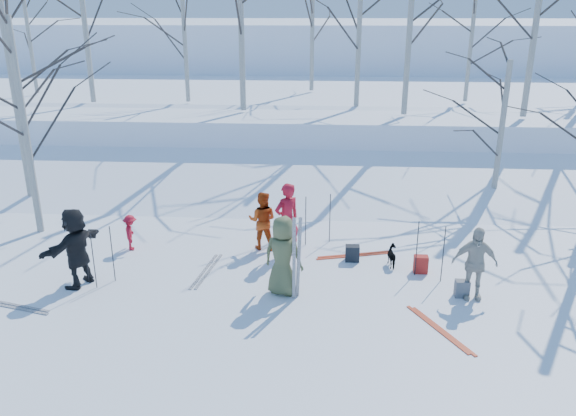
# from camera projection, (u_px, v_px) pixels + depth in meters

# --- Properties ---
(ground) EXTENTS (120.00, 120.00, 0.00)m
(ground) POSITION_uv_depth(u_px,v_px,m) (283.00, 284.00, 12.69)
(ground) COLOR white
(ground) RESTS_ON ground
(snow_ramp) EXTENTS (70.00, 9.49, 4.12)m
(snow_ramp) POSITION_uv_depth(u_px,v_px,m) (299.00, 186.00, 19.22)
(snow_ramp) COLOR white
(snow_ramp) RESTS_ON ground
(snow_plateau) EXTENTS (70.00, 18.00, 2.20)m
(snow_plateau) POSITION_uv_depth(u_px,v_px,m) (309.00, 112.00, 28.34)
(snow_plateau) COLOR white
(snow_plateau) RESTS_ON ground
(far_hill) EXTENTS (90.00, 30.00, 6.00)m
(far_hill) POSITION_uv_depth(u_px,v_px,m) (317.00, 58.00, 47.76)
(far_hill) COLOR white
(far_hill) RESTS_ON ground
(skier_olive_center) EXTENTS (1.00, 0.81, 1.77)m
(skier_olive_center) POSITION_uv_depth(u_px,v_px,m) (283.00, 256.00, 12.01)
(skier_olive_center) COLOR #4D5533
(skier_olive_center) RESTS_ON ground
(skier_red_north) EXTENTS (0.82, 0.78, 1.89)m
(skier_red_north) POSITION_uv_depth(u_px,v_px,m) (287.00, 220.00, 13.91)
(skier_red_north) COLOR #AC1021
(skier_red_north) RESTS_ON ground
(skier_redor_behind) EXTENTS (0.79, 0.64, 1.53)m
(skier_redor_behind) POSITION_uv_depth(u_px,v_px,m) (262.00, 220.00, 14.37)
(skier_redor_behind) COLOR #B53C0D
(skier_redor_behind) RESTS_ON ground
(skier_red_seated) EXTENTS (0.50, 0.68, 0.94)m
(skier_red_seated) POSITION_uv_depth(u_px,v_px,m) (131.00, 233.00, 14.38)
(skier_red_seated) COLOR #AC1021
(skier_red_seated) RESTS_ON ground
(skier_cream_east) EXTENTS (0.97, 0.44, 1.62)m
(skier_cream_east) POSITION_uv_depth(u_px,v_px,m) (474.00, 263.00, 11.83)
(skier_cream_east) COLOR beige
(skier_cream_east) RESTS_ON ground
(skier_grey_west) EXTENTS (1.11, 1.77, 1.82)m
(skier_grey_west) POSITION_uv_depth(u_px,v_px,m) (76.00, 247.00, 12.37)
(skier_grey_west) COLOR black
(skier_grey_west) RESTS_ON ground
(dog) EXTENTS (0.36, 0.62, 0.50)m
(dog) POSITION_uv_depth(u_px,v_px,m) (393.00, 256.00, 13.52)
(dog) COLOR black
(dog) RESTS_ON ground
(upright_ski_left) EXTENTS (0.08, 0.16, 1.90)m
(upright_ski_left) POSITION_uv_depth(u_px,v_px,m) (294.00, 259.00, 11.69)
(upright_ski_left) COLOR silver
(upright_ski_left) RESTS_ON ground
(upright_ski_right) EXTENTS (0.14, 0.23, 1.89)m
(upright_ski_right) POSITION_uv_depth(u_px,v_px,m) (299.00, 258.00, 11.76)
(upright_ski_right) COLOR silver
(upright_ski_right) RESTS_ON ground
(ski_pair_a) EXTENTS (1.18, 2.00, 0.02)m
(ski_pair_a) POSITION_uv_depth(u_px,v_px,m) (353.00, 255.00, 14.16)
(ski_pair_a) COLOR red
(ski_pair_a) RESTS_ON ground
(ski_pair_b) EXTENTS (1.76, 2.06, 0.02)m
(ski_pair_b) POSITION_uv_depth(u_px,v_px,m) (440.00, 329.00, 10.87)
(ski_pair_b) COLOR red
(ski_pair_b) RESTS_ON ground
(ski_pair_c) EXTENTS (1.12, 2.00, 0.02)m
(ski_pair_c) POSITION_uv_depth(u_px,v_px,m) (11.00, 306.00, 11.75)
(ski_pair_c) COLOR silver
(ski_pair_c) RESTS_ON ground
(ski_pair_d) EXTENTS (0.67, 1.95, 0.02)m
(ski_pair_d) POSITION_uv_depth(u_px,v_px,m) (206.00, 271.00, 13.30)
(ski_pair_d) COLOR silver
(ski_pair_d) RESTS_ON ground
(ski_pole_a) EXTENTS (0.02, 0.02, 1.34)m
(ski_pole_a) POSITION_uv_depth(u_px,v_px,m) (330.00, 218.00, 14.80)
(ski_pole_a) COLOR black
(ski_pole_a) RESTS_ON ground
(ski_pole_b) EXTENTS (0.02, 0.02, 1.34)m
(ski_pole_b) POSITION_uv_depth(u_px,v_px,m) (417.00, 249.00, 12.91)
(ski_pole_b) COLOR black
(ski_pole_b) RESTS_ON ground
(ski_pole_c) EXTENTS (0.02, 0.02, 1.34)m
(ski_pole_c) POSITION_uv_depth(u_px,v_px,m) (93.00, 260.00, 12.32)
(ski_pole_c) COLOR black
(ski_pole_c) RESTS_ON ground
(ski_pole_d) EXTENTS (0.02, 0.02, 1.34)m
(ski_pole_d) POSITION_uv_depth(u_px,v_px,m) (86.00, 256.00, 12.52)
(ski_pole_d) COLOR black
(ski_pole_d) RESTS_ON ground
(ski_pole_e) EXTENTS (0.02, 0.02, 1.34)m
(ski_pole_e) POSITION_uv_depth(u_px,v_px,m) (443.00, 254.00, 12.61)
(ski_pole_e) COLOR black
(ski_pole_e) RESTS_ON ground
(ski_pole_f) EXTENTS (0.02, 0.02, 1.34)m
(ski_pole_f) POSITION_uv_depth(u_px,v_px,m) (112.00, 254.00, 12.63)
(ski_pole_f) COLOR black
(ski_pole_f) RESTS_ON ground
(ski_pole_g) EXTENTS (0.02, 0.02, 1.34)m
(ski_pole_g) POSITION_uv_depth(u_px,v_px,m) (306.00, 221.00, 14.59)
(ski_pole_g) COLOR black
(ski_pole_g) RESTS_ON ground
(backpack_red) EXTENTS (0.32, 0.22, 0.42)m
(backpack_red) POSITION_uv_depth(u_px,v_px,m) (421.00, 264.00, 13.19)
(backpack_red) COLOR #A81F19
(backpack_red) RESTS_ON ground
(backpack_grey) EXTENTS (0.30, 0.20, 0.38)m
(backpack_grey) POSITION_uv_depth(u_px,v_px,m) (462.00, 289.00, 12.08)
(backpack_grey) COLOR #56585E
(backpack_grey) RESTS_ON ground
(backpack_dark) EXTENTS (0.34, 0.24, 0.40)m
(backpack_dark) POSITION_uv_depth(u_px,v_px,m) (352.00, 253.00, 13.81)
(backpack_dark) COLOR black
(backpack_dark) RESTS_ON ground
(birch_plateau_b) EXTENTS (3.60, 3.60, 4.29)m
(birch_plateau_b) POSITION_uv_depth(u_px,v_px,m) (470.00, 49.00, 23.09)
(birch_plateau_b) COLOR silver
(birch_plateau_b) RESTS_ON snow_plateau
(birch_plateau_c) EXTENTS (4.95, 4.95, 6.22)m
(birch_plateau_c) POSITION_uv_depth(u_px,v_px,m) (359.00, 25.00, 21.51)
(birch_plateau_c) COLOR silver
(birch_plateau_c) RESTS_ON snow_plateau
(birch_plateau_e) EXTENTS (3.93, 3.93, 4.76)m
(birch_plateau_e) POSITION_uv_depth(u_px,v_px,m) (185.00, 43.00, 22.97)
(birch_plateau_e) COLOR silver
(birch_plateau_e) RESTS_ON snow_plateau
(birch_plateau_f) EXTENTS (5.40, 5.40, 6.86)m
(birch_plateau_f) POSITION_uv_depth(u_px,v_px,m) (410.00, 17.00, 19.71)
(birch_plateau_f) COLOR silver
(birch_plateau_f) RESTS_ON snow_plateau
(birch_plateau_g) EXTENTS (5.59, 5.59, 7.13)m
(birch_plateau_g) POSITION_uv_depth(u_px,v_px,m) (83.00, 12.00, 22.42)
(birch_plateau_g) COLOR silver
(birch_plateau_g) RESTS_ON snow_plateau
(birch_plateau_h) EXTENTS (3.78, 3.78, 4.54)m
(birch_plateau_h) POSITION_uv_depth(u_px,v_px,m) (30.00, 42.00, 25.43)
(birch_plateau_h) COLOR silver
(birch_plateau_h) RESTS_ON snow_plateau
(birch_plateau_i) EXTENTS (5.00, 5.00, 6.29)m
(birch_plateau_i) POSITION_uv_depth(u_px,v_px,m) (312.00, 22.00, 26.00)
(birch_plateau_i) COLOR silver
(birch_plateau_i) RESTS_ON snow_plateau
(birch_plateau_j) EXTENTS (6.00, 6.00, 7.71)m
(birch_plateau_j) POSITION_uv_depth(u_px,v_px,m) (241.00, 4.00, 20.45)
(birch_plateau_j) COLOR silver
(birch_plateau_j) RESTS_ON snow_plateau
(birch_plateau_k) EXTENTS (5.89, 5.89, 7.56)m
(birch_plateau_k) POSITION_uv_depth(u_px,v_px,m) (538.00, 6.00, 19.14)
(birch_plateau_k) COLOR silver
(birch_plateau_k) RESTS_ON snow_plateau
(birch_edge_a) EXTENTS (4.63, 4.63, 5.75)m
(birch_edge_a) POSITION_uv_depth(u_px,v_px,m) (25.00, 130.00, 14.78)
(birch_edge_a) COLOR silver
(birch_edge_a) RESTS_ON ground
(birch_edge_d) EXTENTS (4.98, 4.98, 6.26)m
(birch_edge_d) POSITION_uv_depth(u_px,v_px,m) (17.00, 106.00, 16.95)
(birch_edge_d) COLOR silver
(birch_edge_d) RESTS_ON ground
(birch_edge_e) EXTENTS (3.74, 3.74, 4.48)m
(birch_edge_e) POSITION_uv_depth(u_px,v_px,m) (501.00, 135.00, 17.15)
(birch_edge_e) COLOR silver
(birch_edge_e) RESTS_ON ground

